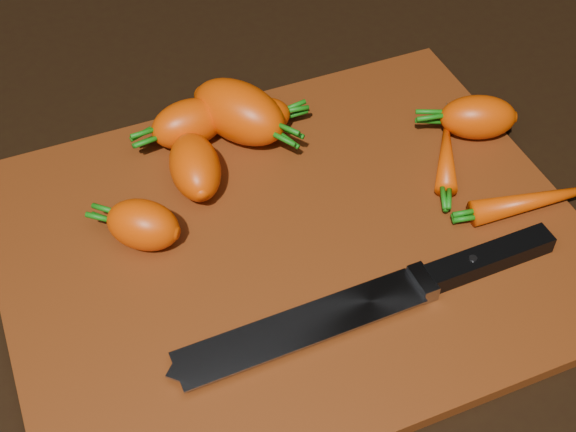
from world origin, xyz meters
name	(u,v)px	position (x,y,z in m)	size (l,w,h in m)	color
ground	(292,250)	(0.00, 0.00, -0.01)	(2.00, 2.00, 0.01)	black
cutting_board	(292,242)	(0.00, 0.00, 0.01)	(0.50, 0.40, 0.01)	#56240B
carrot_0	(143,225)	(-0.12, 0.04, 0.03)	(0.07, 0.04, 0.04)	#D84205
carrot_1	(239,112)	(0.01, 0.15, 0.04)	(0.10, 0.06, 0.06)	#D84205
carrot_2	(195,167)	(-0.06, 0.09, 0.04)	(0.08, 0.05, 0.05)	#D84205
carrot_3	(189,124)	(-0.04, 0.15, 0.04)	(0.07, 0.05, 0.05)	#D84205
carrot_4	(261,118)	(0.03, 0.14, 0.03)	(0.06, 0.04, 0.04)	#D84205
carrot_5	(478,117)	(0.22, 0.06, 0.03)	(0.07, 0.04, 0.04)	#D84205
carrot_6	(446,153)	(0.17, 0.03, 0.02)	(0.10, 0.02, 0.02)	#D84205
carrot_7	(541,199)	(0.22, -0.05, 0.02)	(0.13, 0.02, 0.02)	#D84205
knife	(325,318)	(-0.01, -0.10, 0.02)	(0.34, 0.04, 0.02)	gray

